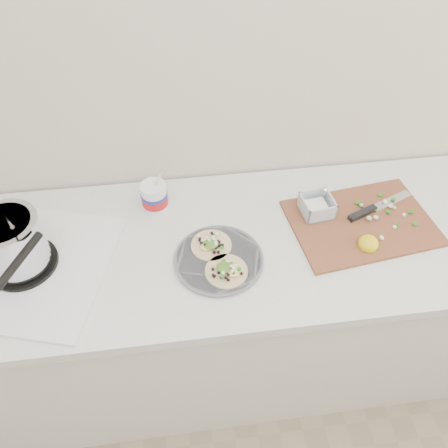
{
  "coord_description": "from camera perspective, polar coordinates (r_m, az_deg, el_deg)",
  "views": [
    {
      "loc": [
        -0.12,
        0.51,
        1.99
      ],
      "look_at": [
        -0.0,
        1.44,
        0.96
      ],
      "focal_mm": 35.0,
      "sensor_mm": 36.0,
      "label": 1
    }
  ],
  "objects": [
    {
      "name": "counter",
      "position": [
        1.8,
        0.08,
        -11.2
      ],
      "size": [
        2.44,
        0.66,
        0.9
      ],
      "color": "silver",
      "rests_on": "ground"
    },
    {
      "name": "stove",
      "position": [
        1.43,
        -25.44,
        -3.2
      ],
      "size": [
        0.61,
        0.59,
        0.24
      ],
      "rotation": [
        0.0,
        0.0,
        -0.28
      ],
      "color": "silver",
      "rests_on": "counter"
    },
    {
      "name": "taco_plate",
      "position": [
        1.36,
        -0.71,
        -4.43
      ],
      "size": [
        0.28,
        0.28,
        0.04
      ],
      "rotation": [
        0.0,
        0.0,
        0.04
      ],
      "color": "#5C5D63",
      "rests_on": "counter"
    },
    {
      "name": "tub",
      "position": [
        1.5,
        -9.01,
        3.81
      ],
      "size": [
        0.09,
        0.09,
        0.2
      ],
      "rotation": [
        0.0,
        0.0,
        -0.07
      ],
      "color": "white",
      "rests_on": "counter"
    },
    {
      "name": "cutboard",
      "position": [
        1.53,
        17.12,
        0.71
      ],
      "size": [
        0.5,
        0.38,
        0.07
      ],
      "rotation": [
        0.0,
        0.0,
        0.13
      ],
      "color": "brown",
      "rests_on": "counter"
    }
  ]
}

